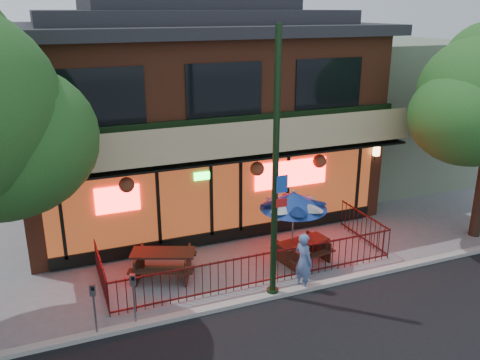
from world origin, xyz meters
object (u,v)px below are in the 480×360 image
object	(u,v)px
patio_umbrella	(294,200)
parking_meter_far	(94,302)
pedestrian	(304,261)
street_light	(275,185)
picnic_table_right	(303,248)
parking_meter_near	(133,291)
picnic_table_left	(163,260)

from	to	relation	value
patio_umbrella	parking_meter_far	size ratio (longest dim) A/B	1.66
pedestrian	street_light	bearing A→B (deg)	77.90
street_light	picnic_table_right	world-z (taller)	street_light
street_light	parking_meter_near	world-z (taller)	street_light
parking_meter_near	parking_meter_far	size ratio (longest dim) A/B	1.02
picnic_table_left	picnic_table_right	size ratio (longest dim) A/B	1.24
patio_umbrella	parking_meter_near	world-z (taller)	patio_umbrella
pedestrian	picnic_table_right	bearing A→B (deg)	-43.80
picnic_table_left	parking_meter_far	size ratio (longest dim) A/B	1.58
pedestrian	parking_meter_far	xyz separation A→B (m)	(-5.53, -0.13, 0.12)
patio_umbrella	parking_meter_near	bearing A→B (deg)	-162.24
street_light	pedestrian	bearing A→B (deg)	3.24
picnic_table_left	patio_umbrella	distance (m)	4.16
picnic_table_right	patio_umbrella	size ratio (longest dim) A/B	0.77
parking_meter_near	parking_meter_far	bearing A→B (deg)	-175.06
picnic_table_right	pedestrian	world-z (taller)	pedestrian
picnic_table_right	pedestrian	xyz separation A→B (m)	(-0.75, -1.38, 0.37)
picnic_table_left	patio_umbrella	world-z (taller)	patio_umbrella
picnic_table_right	street_light	bearing A→B (deg)	-139.53
patio_umbrella	pedestrian	size ratio (longest dim) A/B	1.40
patio_umbrella	pedestrian	distance (m)	2.00
patio_umbrella	parking_meter_far	bearing A→B (deg)	-164.13
street_light	picnic_table_right	size ratio (longest dim) A/B	3.98
picnic_table_right	parking_meter_far	bearing A→B (deg)	-166.44
picnic_table_right	pedestrian	size ratio (longest dim) A/B	1.08
picnic_table_right	patio_umbrella	world-z (taller)	patio_umbrella
parking_meter_far	picnic_table_right	bearing A→B (deg)	13.56
street_light	parking_meter_near	distance (m)	4.28
picnic_table_left	parking_meter_far	world-z (taller)	parking_meter_far
parking_meter_near	parking_meter_far	distance (m)	0.93
street_light	picnic_table_left	world-z (taller)	street_light
street_light	picnic_table_right	distance (m)	3.50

